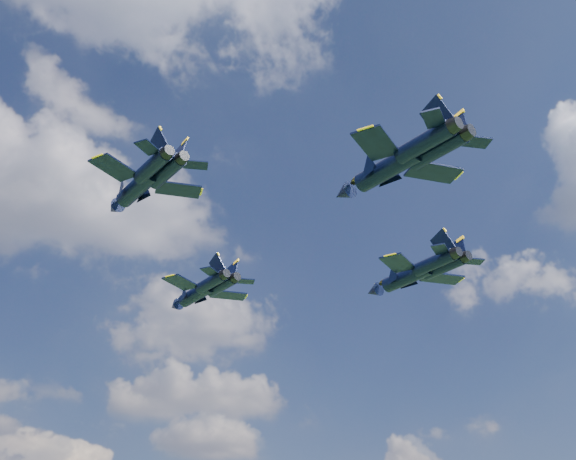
{
  "coord_description": "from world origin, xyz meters",
  "views": [
    {
      "loc": [
        -15.44,
        -70.78,
        20.4
      ],
      "look_at": [
        4.99,
        1.36,
        58.29
      ],
      "focal_mm": 45.0,
      "sensor_mm": 36.0,
      "label": 1
    }
  ],
  "objects_px": {
    "jet_right": "(404,277)",
    "jet_slot": "(384,170)",
    "jet_left": "(136,188)",
    "jet_lead": "(195,294)"
  },
  "relations": [
    {
      "from": "jet_lead",
      "to": "jet_right",
      "type": "xyz_separation_m",
      "value": [
        25.96,
        -13.08,
        0.23
      ]
    },
    {
      "from": "jet_left",
      "to": "jet_slot",
      "type": "bearing_deg",
      "value": -46.93
    },
    {
      "from": "jet_lead",
      "to": "jet_left",
      "type": "distance_m",
      "value": 29.32
    },
    {
      "from": "jet_left",
      "to": "jet_slot",
      "type": "relative_size",
      "value": 0.9
    },
    {
      "from": "jet_right",
      "to": "jet_slot",
      "type": "xyz_separation_m",
      "value": [
        -13.57,
        -25.52,
        -0.59
      ]
    },
    {
      "from": "jet_left",
      "to": "jet_right",
      "type": "xyz_separation_m",
      "value": [
        36.6,
        14.25,
        0.06
      ]
    },
    {
      "from": "jet_right",
      "to": "jet_slot",
      "type": "bearing_deg",
      "value": -139.49
    },
    {
      "from": "jet_right",
      "to": "jet_slot",
      "type": "relative_size",
      "value": 1.03
    },
    {
      "from": "jet_left",
      "to": "jet_slot",
      "type": "xyz_separation_m",
      "value": [
        23.03,
        -11.27,
        -0.53
      ]
    },
    {
      "from": "jet_left",
      "to": "jet_slot",
      "type": "height_order",
      "value": "jet_left"
    }
  ]
}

